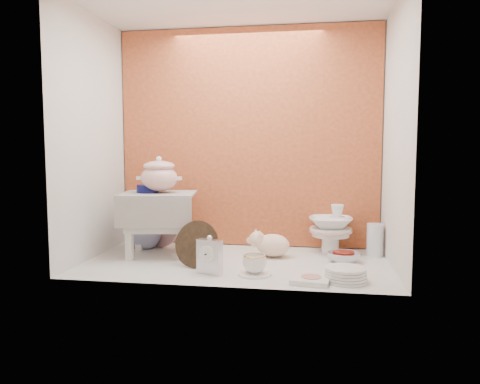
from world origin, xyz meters
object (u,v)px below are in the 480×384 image
Objects in this scene: floral_platter at (159,220)px; crystal_bowl at (343,257)px; soup_tureen at (159,174)px; blue_white_vase at (143,229)px; porcelain_tower at (331,229)px; step_stool at (159,224)px; dinner_plate_stack at (346,274)px; gold_rim_teacup at (255,264)px; plush_pig at (273,245)px; mantel_clock at (210,255)px.

floral_platter reaches higher than crystal_bowl.
soup_tureen reaches higher than crystal_bowl.
blue_white_vase is 1.26m from porcelain_tower.
step_stool is 2.07× the size of dinner_plate_stack.
porcelain_tower is (0.42, 0.60, 0.10)m from gold_rim_teacup.
blue_white_vase reaches higher than gold_rim_teacup.
plush_pig reaches higher than crystal_bowl.
blue_white_vase is 0.80× the size of porcelain_tower.
dinner_plate_stack is 0.69× the size of porcelain_tower.
porcelain_tower is (-0.05, 0.65, 0.12)m from dinner_plate_stack.
mantel_clock is at bearing -153.06° from crystal_bowl.
mantel_clock is (0.59, -0.57, -0.02)m from blue_white_vase.
gold_rim_teacup is (0.24, 0.01, -0.04)m from mantel_clock.
porcelain_tower reaches higher than dinner_plate_stack.
mantel_clock is at bearing -51.49° from step_stool.
dinner_plate_stack is (1.13, -0.42, -0.48)m from soup_tureen.
mantel_clock reaches higher than gold_rim_teacup.
dinner_plate_stack is (0.47, -0.05, -0.03)m from gold_rim_teacup.
gold_rim_teacup is 0.58× the size of dinner_plate_stack.
step_stool reaches higher than blue_white_vase.
soup_tureen is 0.84m from plush_pig.
soup_tureen is 1.41× the size of crystal_bowl.
plush_pig is 1.38× the size of crystal_bowl.
floral_platter reaches higher than mantel_clock.
mantel_clock is 0.65× the size of porcelain_tower.
floral_platter is at bearing 149.71° from mantel_clock.
mantel_clock is at bearing -43.87° from blue_white_vase.
crystal_bowl is at bearing -73.99° from porcelain_tower.
blue_white_vase reaches higher than mantel_clock.
floral_platter is 2.92× the size of gold_rim_teacup.
mantel_clock is 0.78× the size of plush_pig.
porcelain_tower reaches higher than gold_rim_teacup.
blue_white_vase is at bearing -150.52° from floral_platter.
mantel_clock is at bearing -51.54° from floral_platter.
crystal_bowl is at bearing 36.46° from gold_rim_teacup.
floral_platter is 1.15× the size of porcelain_tower.
soup_tureen is at bearing -160.50° from plush_pig.
blue_white_vase is at bearing 171.60° from crystal_bowl.
soup_tureen is at bearing 24.83° from step_stool.
step_stool is 0.57m from mantel_clock.
dinner_plate_stack is at bearing -33.06° from plush_pig.
gold_rim_teacup is (0.84, -0.56, -0.07)m from blue_white_vase.
porcelain_tower is at bearing -0.52° from floral_platter.
step_stool is 0.77m from gold_rim_teacup.
blue_white_vase is at bearing -177.99° from porcelain_tower.
blue_white_vase is 0.96× the size of plush_pig.
blue_white_vase is at bearing 134.52° from soup_tureen.
floral_platter is at bearing 151.43° from dinner_plate_stack.
step_stool is at bearing 158.80° from mantel_clock.
blue_white_vase is 1.34m from crystal_bowl.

